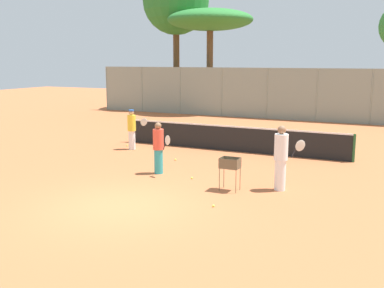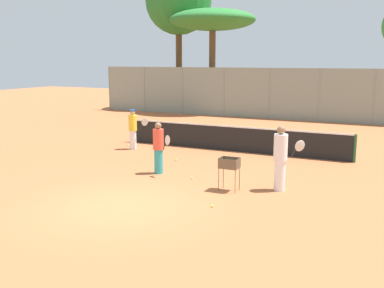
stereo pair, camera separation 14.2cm
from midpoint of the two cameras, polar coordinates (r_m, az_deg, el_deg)
ground_plane at (r=11.99m, az=-8.73°, el=-7.81°), size 80.00×80.00×0.00m
tennis_net at (r=18.80m, az=5.19°, el=0.77°), size 9.92×0.10×1.07m
back_fence at (r=29.00m, az=12.91°, el=6.16°), size 28.26×0.08×3.26m
tree_0 at (r=35.77m, az=-1.59°, el=17.59°), size 5.04×5.04×10.67m
tree_3 at (r=33.14m, az=2.76°, el=15.35°), size 6.12×6.12×7.33m
player_white_outfit at (r=19.22m, az=-7.29°, el=1.93°), size 0.88×0.40×1.70m
player_red_cap at (r=15.00m, az=-4.00°, el=-0.44°), size 0.85×0.53×1.73m
player_yellow_shirt at (r=13.26m, az=11.48°, el=-1.70°), size 0.86×0.62×1.92m
ball_cart at (r=13.07m, az=5.01°, el=-2.79°), size 0.56×0.41×0.98m
tennis_ball_0 at (r=20.10m, az=-7.91°, el=-0.16°), size 0.07×0.07×0.07m
tennis_ball_1 at (r=14.46m, az=0.24°, el=-4.33°), size 0.07×0.07×0.07m
tennis_ball_2 at (r=17.09m, az=-1.82°, el=-1.98°), size 0.07×0.07×0.07m
tennis_ball_3 at (r=11.78m, az=2.92°, el=-7.86°), size 0.07×0.07×0.07m
parked_car at (r=33.76m, az=12.38°, el=5.13°), size 4.20×1.70×1.60m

